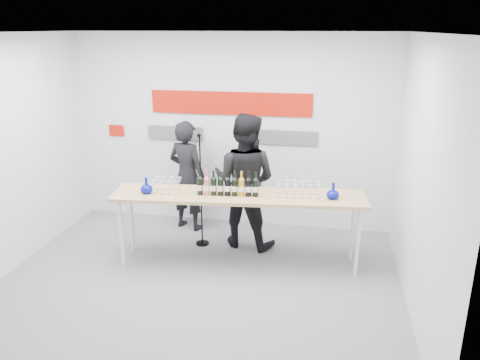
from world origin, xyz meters
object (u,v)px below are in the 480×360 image
object	(u,v)px
presenter_left	(187,176)
mic_stand	(202,212)
tasting_table	(239,200)
presenter_right	(244,181)

from	to	relation	value
presenter_left	mic_stand	bearing A→B (deg)	143.03
tasting_table	presenter_right	xyz separation A→B (m)	(-0.03, 0.60, 0.06)
presenter_left	presenter_right	world-z (taller)	presenter_right
presenter_left	presenter_right	bearing A→B (deg)	176.53
presenter_right	tasting_table	bearing A→B (deg)	103.74
tasting_table	presenter_right	bearing A→B (deg)	87.20
tasting_table	presenter_right	world-z (taller)	presenter_right
presenter_left	presenter_right	distance (m)	1.06
tasting_table	mic_stand	xyz separation A→B (m)	(-0.63, 0.45, -0.40)
tasting_table	presenter_left	bearing A→B (deg)	129.26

